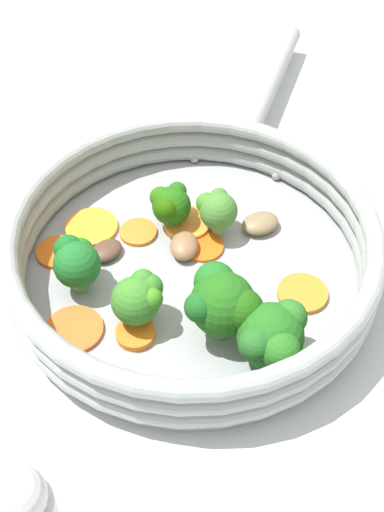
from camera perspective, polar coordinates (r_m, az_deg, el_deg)
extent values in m
plane|color=#B5BEBD|center=(0.58, 0.00, -1.85)|extent=(4.00, 4.00, 0.00)
cylinder|color=#939699|center=(0.58, 0.00, -1.43)|extent=(0.28, 0.28, 0.01)
torus|color=#939C99|center=(0.57, 0.00, -0.48)|extent=(0.29, 0.29, 0.02)
torus|color=#939C99|center=(0.56, 0.00, 0.63)|extent=(0.29, 0.29, 0.02)
torus|color=#939C99|center=(0.54, 0.00, 1.78)|extent=(0.29, 0.29, 0.02)
cylinder|color=#999B9E|center=(0.75, 6.07, 13.23)|extent=(0.19, 0.15, 0.02)
sphere|color=#959197|center=(0.65, 6.78, 6.44)|extent=(0.01, 0.01, 0.01)
sphere|color=#94939B|center=(0.67, 0.19, 7.84)|extent=(0.01, 0.01, 0.01)
cylinder|color=orange|center=(0.56, 8.83, -2.98)|extent=(0.05, 0.05, 0.00)
cylinder|color=orange|center=(0.61, -8.04, 2.30)|extent=(0.06, 0.06, 0.00)
cylinder|color=orange|center=(0.59, -9.43, -0.10)|extent=(0.03, 0.03, 0.01)
cylinder|color=orange|center=(0.54, -9.40, -5.83)|extent=(0.06, 0.06, 0.00)
cylinder|color=orange|center=(0.60, -4.33, 1.92)|extent=(0.03, 0.03, 0.00)
cylinder|color=#DB5E19|center=(0.59, -10.66, 0.32)|extent=(0.05, 0.05, 0.00)
cylinder|color=orange|center=(0.60, -0.37, 2.61)|extent=(0.04, 0.04, 0.01)
cylinder|color=orange|center=(0.53, -4.54, -6.21)|extent=(0.04, 0.04, 0.01)
cylinder|color=#E65C15|center=(0.59, 0.88, 0.77)|extent=(0.04, 0.04, 0.00)
cylinder|color=#6EA35A|center=(0.53, -4.43, -4.81)|extent=(0.02, 0.02, 0.02)
sphere|color=#357825|center=(0.52, -4.54, -3.59)|extent=(0.04, 0.04, 0.04)
sphere|color=#3A7D1C|center=(0.51, -3.24, -3.44)|extent=(0.02, 0.02, 0.02)
sphere|color=#327725|center=(0.52, -3.46, -2.53)|extent=(0.02, 0.02, 0.02)
sphere|color=#337228|center=(0.52, -3.94, -2.05)|extent=(0.02, 0.02, 0.02)
cylinder|color=#5C8D53|center=(0.53, 2.23, -5.49)|extent=(0.02, 0.02, 0.02)
sphere|color=#1D5A15|center=(0.51, 2.31, -3.92)|extent=(0.05, 0.05, 0.05)
sphere|color=#1C520E|center=(0.50, 4.06, -4.31)|extent=(0.03, 0.03, 0.03)
sphere|color=#1C631F|center=(0.51, 1.77, -2.13)|extent=(0.03, 0.03, 0.03)
sphere|color=#17541A|center=(0.50, 0.63, -4.12)|extent=(0.02, 0.02, 0.02)
cylinder|color=#7D9D5E|center=(0.60, -1.52, 2.95)|extent=(0.01, 0.01, 0.01)
sphere|color=#1F5B0F|center=(0.59, -1.55, 4.06)|extent=(0.03, 0.03, 0.03)
sphere|color=#1F5815|center=(0.60, -1.20, 5.20)|extent=(0.02, 0.02, 0.02)
sphere|color=#225206|center=(0.58, -2.09, 3.79)|extent=(0.02, 0.02, 0.02)
sphere|color=#265F11|center=(0.59, -2.54, 4.72)|extent=(0.02, 0.02, 0.02)
cylinder|color=#80AE68|center=(0.60, 2.08, 2.42)|extent=(0.01, 0.01, 0.02)
sphere|color=#40782D|center=(0.58, 2.12, 3.62)|extent=(0.03, 0.03, 0.03)
sphere|color=#3C7927|center=(0.58, 1.17, 4.25)|extent=(0.02, 0.02, 0.02)
sphere|color=#3F6E2B|center=(0.59, 2.18, 4.76)|extent=(0.02, 0.02, 0.02)
cylinder|color=#5D9553|center=(0.56, -8.96, -1.96)|extent=(0.01, 0.01, 0.02)
sphere|color=#1A6224|center=(0.55, -9.19, -0.69)|extent=(0.04, 0.04, 0.04)
sphere|color=#1F681C|center=(0.55, -8.90, 0.46)|extent=(0.02, 0.02, 0.02)
sphere|color=#135D1D|center=(0.55, -9.84, 0.50)|extent=(0.02, 0.02, 0.02)
cylinder|color=#688C55|center=(0.52, 6.11, -7.72)|extent=(0.01, 0.01, 0.01)
sphere|color=#1E6019|center=(0.50, 6.30, -6.37)|extent=(0.05, 0.05, 0.05)
sphere|color=#205B1F|center=(0.49, 5.11, -7.00)|extent=(0.02, 0.02, 0.02)
sphere|color=#24651C|center=(0.49, 7.06, -7.46)|extent=(0.03, 0.03, 0.03)
sphere|color=#266422|center=(0.50, 7.75, -4.89)|extent=(0.03, 0.03, 0.03)
ellipsoid|color=olive|center=(0.60, 5.48, 2.63)|extent=(0.03, 0.03, 0.01)
ellipsoid|color=#8C6343|center=(0.58, -0.84, 0.76)|extent=(0.04, 0.03, 0.01)
ellipsoid|color=#523829|center=(0.58, -6.89, 0.43)|extent=(0.03, 0.04, 0.01)
sphere|color=silver|center=(0.39, -14.04, -18.19)|extent=(0.03, 0.03, 0.03)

